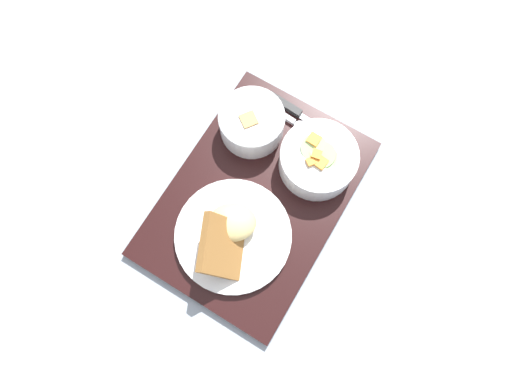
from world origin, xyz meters
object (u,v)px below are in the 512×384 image
Objects in this scene: bowl_salad at (318,159)px; spoon at (290,120)px; bowl_soup at (252,122)px; knife at (293,110)px; plate_main at (231,234)px.

bowl_salad is 0.79× the size of spoon.
bowl_soup is 0.08m from spoon.
spoon is (-0.05, -0.08, -0.03)m from bowl_salad.
bowl_salad reaches higher than knife.
spoon is (0.02, 0.00, -0.00)m from knife.
bowl_salad is at bearing 159.24° from plate_main.
spoon is at bearing -124.06° from bowl_salad.
bowl_soup is 0.19m from plate_main.
knife is at bearing 144.49° from bowl_soup.
bowl_soup is 0.59× the size of plate_main.
plate_main is at bearing -20.76° from bowl_salad.
bowl_salad is 0.68× the size of plate_main.
bowl_soup is at bearing -119.55° from knife.
bowl_salad reaches higher than spoon.
bowl_salad is at bearing 87.66° from bowl_soup.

